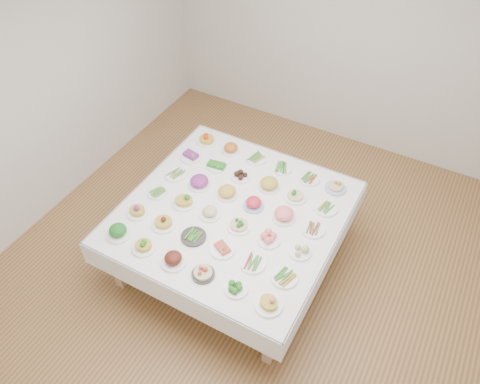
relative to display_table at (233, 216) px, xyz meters
The scene contains 38 objects.
room_envelope 1.18m from the display_table, 20.04° to the left, with size 5.02×5.02×2.81m.
display_table is the anchor object (origin of this frame).
dish_0 1.09m from the display_table, 135.01° to the right, with size 0.23×0.23×0.12m.
dish_1 0.92m from the display_table, 120.95° to the right, with size 0.22×0.22×0.12m.
dish_2 0.80m from the display_table, 100.59° to the right, with size 0.22×0.22×0.13m.
dish_3 0.79m from the display_table, 78.99° to the right, with size 0.20×0.20×0.10m.
dish_4 0.90m from the display_table, 58.49° to the right, with size 0.20×0.20×0.09m.
dish_5 1.09m from the display_table, 44.83° to the right, with size 0.25×0.24×0.15m.
dish_6 0.92m from the display_table, 148.92° to the right, with size 0.21×0.21×0.13m.
dish_7 0.68m from the display_table, 135.12° to the right, with size 0.23×0.23×0.13m.
dish_8 0.49m from the display_table, 107.82° to the right, with size 0.23×0.23×0.05m.
dish_9 0.49m from the display_table, 71.01° to the right, with size 0.23×0.23×0.09m.
dish_10 0.66m from the display_table, 44.77° to the right, with size 0.22×0.22×0.05m.
dish_11 0.90m from the display_table, 31.17° to the right, with size 0.22×0.22×0.05m.
dish_12 0.79m from the display_table, 168.59° to the right, with size 0.20×0.20×0.04m.
dish_13 0.50m from the display_table, 162.40° to the right, with size 0.23×0.23×0.14m.
dish_14 0.25m from the display_table, 136.39° to the right, with size 0.20×0.20×0.11m.
dish_15 0.25m from the display_table, 44.19° to the right, with size 0.22×0.22×0.12m.
dish_16 0.51m from the display_table, 19.08° to the right, with size 0.21×0.21×0.10m.
dish_17 0.80m from the display_table, 11.02° to the right, with size 0.20×0.20×0.09m.
dish_18 0.78m from the display_table, 168.41° to the left, with size 0.23×0.23×0.05m.
dish_19 0.51m from the display_table, 162.55° to the left, with size 0.25×0.25×0.15m.
dish_20 0.25m from the display_table, 133.52° to the left, with size 0.21×0.21×0.13m.
dish_21 0.24m from the display_table, 45.23° to the left, with size 0.20×0.20×0.11m.
dish_22 0.51m from the display_table, 18.09° to the left, with size 0.22×0.22×0.13m.
dish_23 0.79m from the display_table, 11.02° to the left, with size 0.22×0.22×0.05m.
dish_24 0.91m from the display_table, 149.19° to the left, with size 0.23×0.23×0.11m.
dish_25 0.66m from the display_table, 134.52° to the left, with size 0.19×0.19×0.10m.
dish_26 0.49m from the display_table, 109.22° to the left, with size 0.20×0.20×0.08m.
dish_27 0.50m from the display_table, 70.31° to the left, with size 0.21×0.21×0.12m.
dish_28 0.66m from the display_table, 44.73° to the left, with size 0.22×0.22×0.11m.
dish_29 0.91m from the display_table, 30.48° to the left, with size 0.22×0.22×0.05m.
dish_30 1.10m from the display_table, 134.74° to the left, with size 0.22×0.22×0.12m.
dish_31 0.90m from the display_table, 120.70° to the left, with size 0.20×0.20×0.11m.
dish_32 0.80m from the display_table, 100.74° to the left, with size 0.21×0.21×0.05m.
dish_33 0.79m from the display_table, 78.73° to the left, with size 0.22×0.22×0.05m.
dish_34 0.90m from the display_table, 58.40° to the left, with size 0.22×0.22×0.05m.
dish_35 1.09m from the display_table, 45.18° to the left, with size 0.21×0.21×0.11m.
Camera 1 is at (1.30, -2.74, 4.06)m, focal length 35.00 mm.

